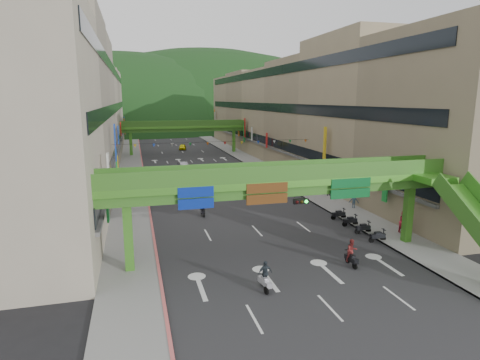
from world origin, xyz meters
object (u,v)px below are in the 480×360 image
Objects in this scene: scooter_rider_mid at (352,252)px; car_yellow at (183,147)px; car_silver at (183,166)px; overpass_near at (297,190)px; scooter_rider_near at (203,207)px; pedestrian_red at (403,223)px.

car_yellow is at bearing 93.08° from scooter_rider_mid.
car_silver is 1.03× the size of car_yellow.
car_yellow is (3.01, 26.55, 0.00)m from car_silver.
car_silver is (-3.47, 40.01, -4.57)m from overpass_near.
scooter_rider_mid is at bearing -61.78° from scooter_rider_near.
overpass_near is 14.80× the size of pedestrian_red.
pedestrian_red is (16.12, -10.00, 0.04)m from scooter_rider_near.
scooter_rider_mid is 0.51× the size of car_silver.
scooter_rider_near is 18.96m from pedestrian_red.
pedestrian_red is (11.27, 2.62, -4.26)m from overpass_near.
car_silver is at bearing 94.96° from overpass_near.
car_silver is 40.19m from pedestrian_red.
car_yellow is at bearing 76.87° from car_silver.
scooter_rider_near is at bearing 127.70° from pedestrian_red.
car_yellow is 2.00× the size of pedestrian_red.
pedestrian_red is at bearing -75.15° from car_silver.
scooter_rider_mid is at bearing -77.02° from car_yellow.
overpass_near reaches higher than car_silver.
scooter_rider_mid reaches higher than car_yellow.
overpass_near is 7.41× the size of car_yellow.
car_yellow is (4.38, 53.94, -0.26)m from scooter_rider_near.
pedestrian_red is at bearing -31.81° from scooter_rider_near.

